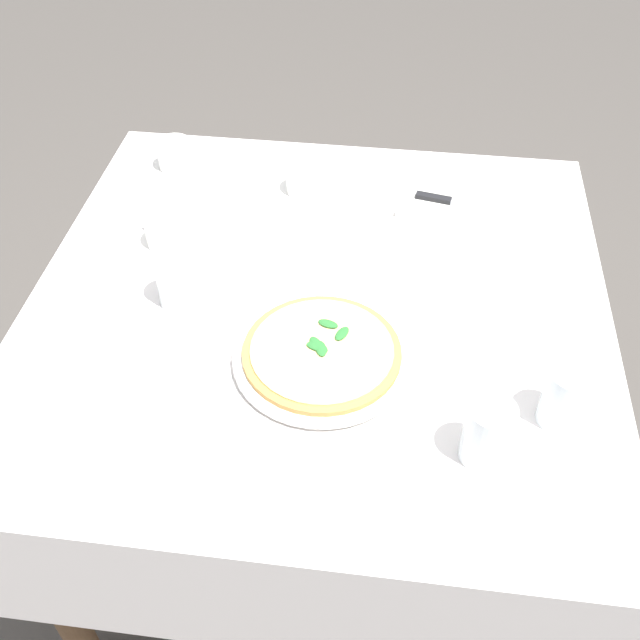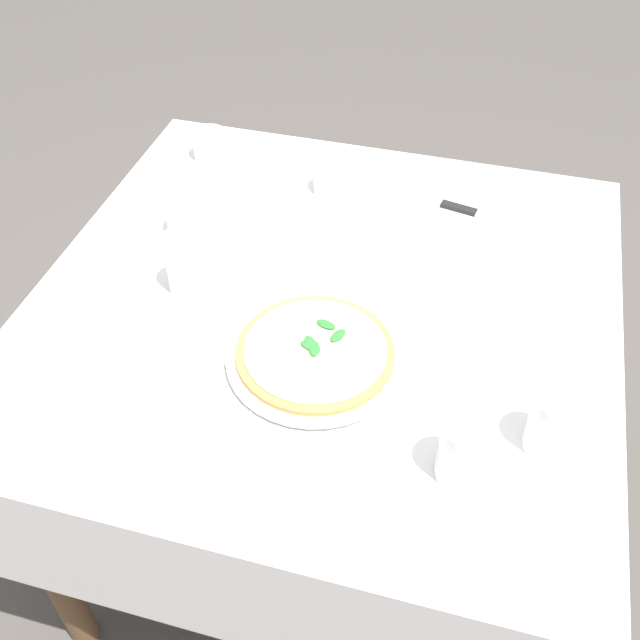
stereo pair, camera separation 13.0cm
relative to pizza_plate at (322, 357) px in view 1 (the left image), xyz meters
name	(u,v)px [view 1 (the left image)]	position (x,y,z in m)	size (l,w,h in m)	color
ground_plane	(319,514)	(-0.03, 0.16, -0.76)	(8.00, 8.00, 0.00)	#4C4742
dining_table	(318,349)	(-0.03, 0.16, -0.15)	(1.06, 1.06, 0.75)	white
pizza_plate	(322,357)	(0.00, 0.00, 0.00)	(0.30, 0.30, 0.02)	white
pizza	(322,351)	(0.00, 0.00, 0.01)	(0.27, 0.27, 0.02)	#C68E47
coffee_cup_far_right	(165,233)	(-0.35, 0.27, 0.02)	(0.13, 0.13, 0.07)	white
coffee_cup_near_left	(304,182)	(-0.10, 0.49, 0.02)	(0.13, 0.13, 0.06)	white
coffee_cup_right_edge	(175,156)	(-0.40, 0.54, 0.02)	(0.13, 0.13, 0.07)	white
water_glass_far_left	(175,280)	(-0.28, 0.12, 0.04)	(0.07, 0.07, 0.12)	white
water_glass_near_right	(486,436)	(0.26, -0.16, 0.04)	(0.07, 0.07, 0.11)	white
water_glass_back_corner	(564,400)	(0.38, -0.07, 0.04)	(0.07, 0.07, 0.11)	white
napkin_folded	(455,208)	(0.22, 0.46, 0.00)	(0.25, 0.18, 0.02)	white
dinner_knife	(457,203)	(0.23, 0.46, 0.01)	(0.20, 0.06, 0.01)	silver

